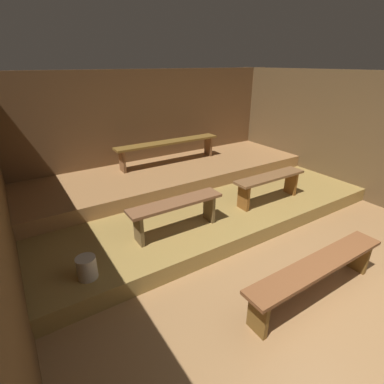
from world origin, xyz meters
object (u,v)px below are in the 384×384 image
Objects in this scene: bench_lower_right at (270,182)px; bench_middle_center at (169,145)px; bench_lower_left at (176,208)px; pail_lower at (87,268)px; bench_floor_center at (318,270)px.

bench_middle_center reaches higher than bench_lower_right.
pail_lower is (-1.33, -0.32, -0.23)m from bench_lower_left.
bench_middle_center is (-0.77, 2.13, 0.27)m from bench_lower_right.
bench_lower_right is (1.82, 0.00, 0.00)m from bench_lower_left.
bench_middle_center is 3.45m from pail_lower.
bench_lower_right is 2.28m from bench_middle_center.
bench_lower_left is 0.60× the size of bench_middle_center.
bench_lower_left is at bearing 13.59° from pail_lower.
bench_middle_center reaches higher than bench_floor_center.
bench_floor_center is 3.90m from bench_middle_center.
bench_lower_left reaches higher than bench_floor_center.
bench_lower_left is at bearing -116.28° from bench_middle_center.
bench_lower_left is (-0.78, 1.73, 0.22)m from bench_floor_center.
bench_middle_center is at bearing 86.02° from bench_floor_center.
bench_lower_right reaches higher than bench_floor_center.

